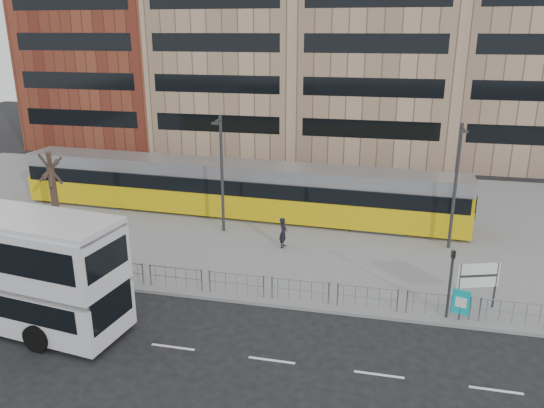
% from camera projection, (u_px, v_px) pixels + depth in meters
% --- Properties ---
extents(ground, '(120.00, 120.00, 0.00)m').
position_uv_depth(ground, '(248.00, 304.00, 24.19)').
color(ground, black).
rests_on(ground, ground).
extents(plaza, '(64.00, 24.00, 0.15)m').
position_uv_depth(plaza, '(295.00, 216.00, 35.28)').
color(plaza, gray).
rests_on(plaza, ground).
extents(kerb, '(64.00, 0.25, 0.17)m').
position_uv_depth(kerb, '(249.00, 302.00, 24.21)').
color(kerb, gray).
rests_on(kerb, ground).
extents(building_row, '(70.40, 18.40, 31.20)m').
position_uv_depth(building_row, '(354.00, 18.00, 51.55)').
color(building_row, brown).
rests_on(building_row, ground).
extents(pedestrian_barrier, '(32.07, 0.07, 1.10)m').
position_uv_depth(pedestrian_barrier, '(294.00, 284.00, 23.92)').
color(pedestrian_barrier, gray).
rests_on(pedestrian_barrier, plaza).
extents(road_markings, '(62.00, 0.12, 0.01)m').
position_uv_depth(road_markings, '(246.00, 357.00, 20.27)').
color(road_markings, white).
rests_on(road_markings, ground).
extents(tram, '(29.90, 4.12, 3.51)m').
position_uv_depth(tram, '(234.00, 188.00, 35.02)').
color(tram, gold).
rests_on(tram, plaza).
extents(station_sign, '(1.80, 0.66, 2.15)m').
position_uv_depth(station_sign, '(478.00, 278.00, 23.07)').
color(station_sign, '#2D2D30').
rests_on(station_sign, plaza).
extents(ad_panel, '(0.73, 0.27, 1.39)m').
position_uv_depth(ad_panel, '(461.00, 303.00, 22.33)').
color(ad_panel, '#2D2D30').
rests_on(ad_panel, plaza).
extents(pedestrian, '(0.46, 0.66, 1.75)m').
position_uv_depth(pedestrian, '(283.00, 233.00, 29.86)').
color(pedestrian, black).
rests_on(pedestrian, plaza).
extents(traffic_light_west, '(0.21, 0.23, 3.10)m').
position_uv_depth(traffic_light_west, '(59.00, 229.00, 27.27)').
color(traffic_light_west, '#2D2D30').
rests_on(traffic_light_west, plaza).
extents(traffic_light_east, '(0.21, 0.24, 3.10)m').
position_uv_depth(traffic_light_east, '(451.00, 275.00, 22.17)').
color(traffic_light_east, '#2D2D30').
rests_on(traffic_light_east, plaza).
extents(lamp_post_west, '(0.45, 1.04, 7.06)m').
position_uv_depth(lamp_post_west, '(222.00, 169.00, 31.29)').
color(lamp_post_west, '#2D2D30').
rests_on(lamp_post_west, plaza).
extents(lamp_post_east, '(0.45, 1.04, 7.09)m').
position_uv_depth(lamp_post_east, '(456.00, 181.00, 28.76)').
color(lamp_post_east, '#2D2D30').
rests_on(lamp_post_east, plaza).
extents(bare_tree, '(3.80, 3.80, 6.69)m').
position_uv_depth(bare_tree, '(48.00, 148.00, 31.94)').
color(bare_tree, '#2F231A').
rests_on(bare_tree, plaza).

